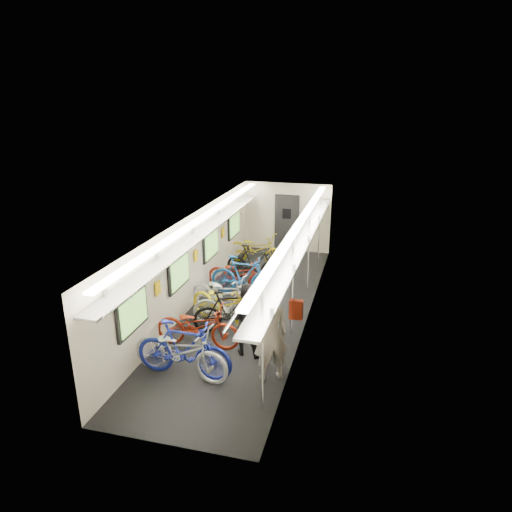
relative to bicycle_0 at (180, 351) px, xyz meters
The scene contains 15 objects.
train_car_shell 4.06m from the bicycle_0, 87.77° to the left, with size 10.00×10.00×10.00m.
bicycle_0 is the anchor object (origin of this frame).
bicycle_1 0.09m from the bicycle_0, ahead, with size 0.55×1.95×1.17m, color #192599.
bicycle_2 1.13m from the bicycle_0, 94.22° to the left, with size 0.65×1.88×0.99m, color #9C2511.
bicycle_3 2.00m from the bicycle_0, 78.92° to the left, with size 0.48×1.71×1.03m, color black.
bicycle_4 2.28m from the bicycle_0, 86.68° to the left, with size 0.69×1.97×1.04m, color yellow.
bicycle_5 2.24m from the bicycle_0, 83.14° to the left, with size 0.48×1.71×1.03m, color silver.
bicycle_6 2.92m from the bicycle_0, 92.14° to the left, with size 0.66×1.89×0.99m, color silver.
bicycle_7 4.02m from the bicycle_0, 88.42° to the left, with size 0.53×1.86×1.12m, color #1C5DAC.
bicycle_8 4.24m from the bicycle_0, 91.34° to the left, with size 0.65×1.86×0.98m, color maroon.
bicycle_9 5.06m from the bicycle_0, 88.41° to the left, with size 0.51×1.82×1.10m, color black.
bicycle_10 6.45m from the bicycle_0, 91.39° to the left, with size 0.70×2.02×1.06m, color gold.
passenger_near 1.78m from the bicycle_0, 11.23° to the left, with size 0.68×0.44×1.85m, color gray.
passenger_mid 1.54m from the bicycle_0, 48.06° to the left, with size 0.77×0.60×1.58m, color black.
backpack 2.36m from the bicycle_0, 21.90° to the left, with size 0.26×0.14×0.38m, color #B12A11.
Camera 1 is at (2.81, -10.23, 5.12)m, focal length 32.00 mm.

